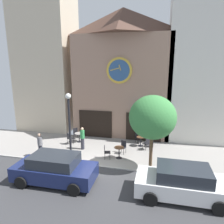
{
  "coord_description": "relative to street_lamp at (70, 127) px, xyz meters",
  "views": [
    {
      "loc": [
        3.33,
        -11.04,
        6.16
      ],
      "look_at": [
        0.21,
        2.58,
        2.89
      ],
      "focal_mm": 33.14,
      "sensor_mm": 36.0,
      "label": 1
    }
  ],
  "objects": [
    {
      "name": "cafe_chair_mid_row",
      "position": [
        5.17,
        3.23,
        -1.69
      ],
      "size": [
        0.41,
        0.41,
        0.9
      ],
      "color": "black",
      "rests_on": "ground_plane"
    },
    {
      "name": "parked_car_white",
      "position": [
        6.77,
        -2.66,
        -1.46
      ],
      "size": [
        4.31,
        2.03,
        1.55
      ],
      "color": "white",
      "rests_on": "ground_plane"
    },
    {
      "name": "cafe_chair_left_end",
      "position": [
        -1.15,
        3.6,
        -1.69
      ],
      "size": [
        0.57,
        0.57,
        0.9
      ],
      "color": "black",
      "rests_on": "ground_plane"
    },
    {
      "name": "cafe_chair_near_lamp",
      "position": [
        4.82,
        2.55,
        -1.69
      ],
      "size": [
        0.57,
        0.57,
        0.9
      ],
      "color": "black",
      "rests_on": "ground_plane"
    },
    {
      "name": "cafe_chair_facing_wall",
      "position": [
        2.28,
        0.5,
        -1.69
      ],
      "size": [
        0.49,
        0.49,
        0.9
      ],
      "color": "black",
      "rests_on": "ground_plane"
    },
    {
      "name": "cafe_chair_curbside",
      "position": [
        -1.16,
        2.35,
        -1.69
      ],
      "size": [
        0.56,
        0.56,
        0.9
      ],
      "color": "black",
      "rests_on": "ground_plane"
    },
    {
      "name": "ground_plane",
      "position": [
        2.16,
        -1.18,
        -2.25
      ],
      "size": [
        26.42,
        11.23,
        0.13
      ],
      "color": "gray"
    },
    {
      "name": "cafe_table_rightmost",
      "position": [
        4.31,
        3.18,
        -1.73
      ],
      "size": [
        0.62,
        0.62,
        0.75
      ],
      "color": "black",
      "rests_on": "ground_plane"
    },
    {
      "name": "street_lamp",
      "position": [
        0.0,
        0.0,
        0.0
      ],
      "size": [
        0.36,
        0.36,
        4.38
      ],
      "color": "black",
      "rests_on": "ground_plane"
    },
    {
      "name": "cafe_chair_corner",
      "position": [
        3.22,
        1.62,
        -1.69
      ],
      "size": [
        0.5,
        0.5,
        0.9
      ],
      "color": "black",
      "rests_on": "ground_plane"
    },
    {
      "name": "clock_building",
      "position": [
        2.37,
        5.84,
        3.23
      ],
      "size": [
        8.14,
        4.22,
        10.55
      ],
      "color": "#9E7A66",
      "rests_on": "ground_plane"
    },
    {
      "name": "street_tree",
      "position": [
        5.2,
        -0.15,
        0.94
      ],
      "size": [
        2.7,
        2.43,
        4.46
      ],
      "color": "brown",
      "rests_on": "ground_plane"
    },
    {
      "name": "parked_car_navy",
      "position": [
        0.34,
        -2.79,
        -1.46
      ],
      "size": [
        4.32,
        2.06,
        1.55
      ],
      "color": "navy",
      "rests_on": "ground_plane"
    },
    {
      "name": "pedestrian_green",
      "position": [
        0.19,
        1.65,
        -1.36
      ],
      "size": [
        0.43,
        0.43,
        1.67
      ],
      "color": "#2D2D38",
      "rests_on": "ground_plane"
    },
    {
      "name": "neighbor_building_left",
      "position": [
        -4.95,
        6.35,
        4.84
      ],
      "size": [
        5.12,
        3.85,
        14.12
      ],
      "color": "beige",
      "rests_on": "ground_plane"
    },
    {
      "name": "cafe_table_near_door",
      "position": [
        3.1,
        0.77,
        -1.7
      ],
      "size": [
        0.65,
        0.65,
        0.77
      ],
      "color": "black",
      "rests_on": "ground_plane"
    },
    {
      "name": "neighbor_building_right",
      "position": [
        9.55,
        6.82,
        5.59
      ],
      "size": [
        6.89,
        4.78,
        15.62
      ],
      "color": "silver",
      "rests_on": "ground_plane"
    },
    {
      "name": "pedestrian_grey",
      "position": [
        -2.09,
        -0.23,
        -1.36
      ],
      "size": [
        0.33,
        0.33,
        1.67
      ],
      "color": "#2D2D38",
      "rests_on": "ground_plane"
    },
    {
      "name": "cafe_chair_near_tree",
      "position": [
        4.02,
        3.92,
        -1.69
      ],
      "size": [
        0.56,
        0.56,
        0.9
      ],
      "color": "black",
      "rests_on": "ground_plane"
    },
    {
      "name": "cafe_table_near_curb",
      "position": [
        -0.59,
        2.96,
        -1.7
      ],
      "size": [
        0.71,
        0.71,
        0.74
      ],
      "color": "black",
      "rests_on": "ground_plane"
    }
  ]
}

